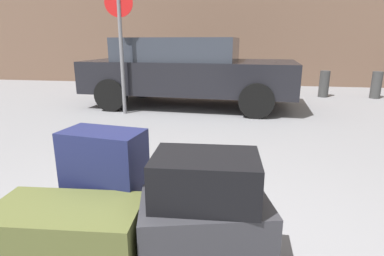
# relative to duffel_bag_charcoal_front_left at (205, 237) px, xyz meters

# --- Properties ---
(duffel_bag_charcoal_front_left) EXTENTS (0.62, 0.48, 0.36)m
(duffel_bag_charcoal_front_left) POSITION_rel_duffel_bag_charcoal_front_left_xyz_m (0.00, 0.00, 0.00)
(duffel_bag_charcoal_front_left) COLOR #2D2D33
(duffel_bag_charcoal_front_left) RESTS_ON luggage_cart
(suitcase_navy_rear_right) EXTENTS (0.42, 0.27, 0.60)m
(suitcase_navy_rear_right) POSITION_rel_duffel_bag_charcoal_front_left_xyz_m (-0.52, 0.16, 0.12)
(suitcase_navy_rear_right) COLOR #191E47
(suitcase_navy_rear_right) RESTS_ON luggage_cart
(duffel_bag_olive_front_right) EXTENTS (0.64, 0.37, 0.35)m
(duffel_bag_olive_front_right) POSITION_rel_duffel_bag_charcoal_front_left_xyz_m (-0.57, -0.14, -0.00)
(duffel_bag_olive_front_right) COLOR #4C5128
(duffel_bag_olive_front_right) RESTS_ON luggage_cart
(duffel_bag_black_topmost_pile) EXTENTS (0.46, 0.33, 0.20)m
(duffel_bag_black_topmost_pile) POSITION_rel_duffel_bag_charcoal_front_left_xyz_m (-0.00, 0.00, 0.28)
(duffel_bag_black_topmost_pile) COLOR black
(duffel_bag_black_topmost_pile) RESTS_ON duffel_bag_charcoal_front_left
(parked_car) EXTENTS (4.39, 2.10, 1.42)m
(parked_car) POSITION_rel_duffel_bag_charcoal_front_left_xyz_m (-1.05, 5.43, 0.24)
(parked_car) COLOR black
(parked_car) RESTS_ON ground_plane
(bollard_kerb_near) EXTENTS (0.24, 0.24, 0.65)m
(bollard_kerb_near) POSITION_rel_duffel_bag_charcoal_front_left_xyz_m (2.12, 7.06, -0.19)
(bollard_kerb_near) COLOR #383838
(bollard_kerb_near) RESTS_ON ground_plane
(bollard_kerb_mid) EXTENTS (0.24, 0.24, 0.65)m
(bollard_kerb_mid) POSITION_rel_duffel_bag_charcoal_front_left_xyz_m (3.32, 7.06, -0.19)
(bollard_kerb_mid) COLOR #383838
(bollard_kerb_mid) RESTS_ON ground_plane
(no_parking_sign) EXTENTS (0.49, 0.13, 2.26)m
(no_parking_sign) POSITION_rel_duffel_bag_charcoal_front_left_xyz_m (-2.11, 4.46, 0.89)
(no_parking_sign) COLOR slate
(no_parking_sign) RESTS_ON ground_plane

